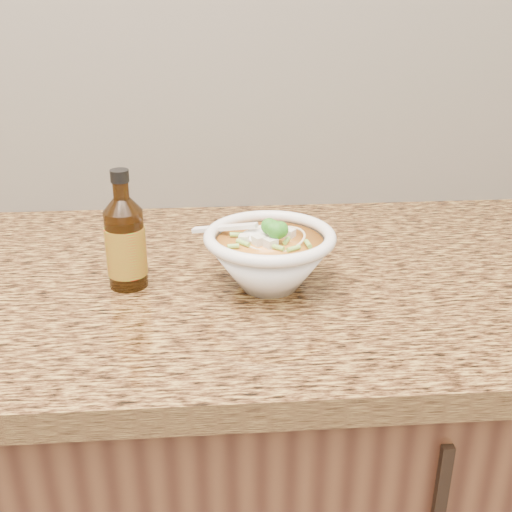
{
  "coord_description": "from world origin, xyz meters",
  "views": [
    {
      "loc": [
        0.23,
        0.76,
        1.33
      ],
      "look_at": [
        0.29,
        1.62,
        0.95
      ],
      "focal_mm": 45.0,
      "sensor_mm": 36.0,
      "label": 1
    }
  ],
  "objects": [
    {
      "name": "hot_sauce_bottle",
      "position": [
        0.1,
        1.64,
        0.97
      ],
      "size": [
        0.08,
        0.08,
        0.18
      ],
      "rotation": [
        0.0,
        0.0,
        -0.35
      ],
      "color": "#311A06",
      "rests_on": "counter_slab"
    },
    {
      "name": "counter_slab",
      "position": [
        0.0,
        1.68,
        0.88
      ],
      "size": [
        4.0,
        0.68,
        0.04
      ],
      "primitive_type": "cube",
      "color": "#A6813C",
      "rests_on": "cabinet"
    },
    {
      "name": "soup_bowl",
      "position": [
        0.31,
        1.62,
        0.95
      ],
      "size": [
        0.21,
        0.19,
        0.11
      ],
      "rotation": [
        0.0,
        0.0,
        0.12
      ],
      "color": "white",
      "rests_on": "counter_slab"
    },
    {
      "name": "cabinet",
      "position": [
        0.0,
        1.68,
        0.43
      ],
      "size": [
        4.0,
        0.65,
        0.86
      ],
      "primitive_type": "cube",
      "color": "black",
      "rests_on": "ground"
    }
  ]
}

